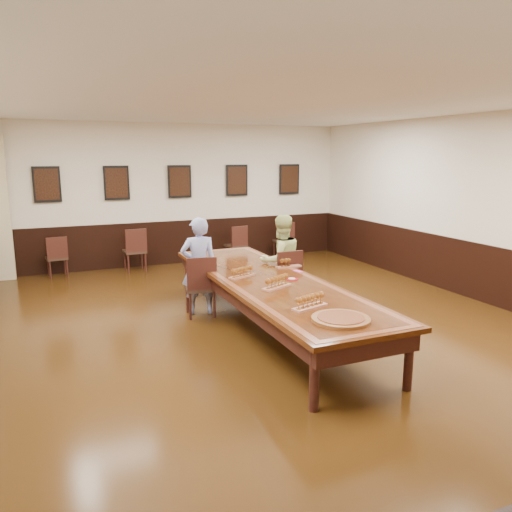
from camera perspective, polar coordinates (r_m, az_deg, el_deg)
name	(u,v)px	position (r m, az deg, el deg)	size (l,w,h in m)	color
floor	(269,330)	(7.37, 1.54, -8.44)	(8.00, 10.00, 0.02)	black
ceiling	(271,101)	(6.96, 1.69, 17.32)	(8.00, 10.00, 0.02)	white
wall_back	(179,195)	(11.70, -8.77, 6.96)	(8.00, 0.02, 3.20)	beige
wall_right	(483,209)	(9.39, 24.53, 4.96)	(0.02, 10.00, 3.20)	beige
chair_man	(200,285)	(7.89, -6.38, -3.37)	(0.46, 0.50, 0.98)	#322016
chair_woman	(284,278)	(8.29, 3.18, -2.55)	(0.46, 0.50, 0.98)	#322016
spare_chair_a	(57,256)	(11.14, -21.83, -0.04)	(0.40, 0.44, 0.86)	#322016
spare_chair_b	(135,250)	(11.13, -13.70, 0.70)	(0.45, 0.49, 0.96)	#322016
spare_chair_c	(236,244)	(11.68, -2.34, 1.36)	(0.42, 0.46, 0.89)	#322016
spare_chair_d	(283,240)	(12.25, 3.15, 1.85)	(0.42, 0.46, 0.90)	#322016
person_man	(199,266)	(7.92, -6.54, -1.15)	(0.57, 0.37, 1.56)	#4956B7
person_woman	(281,261)	(8.32, 2.86, -0.54)	(0.76, 0.59, 1.54)	#D2DD8A
pink_phone	(298,271)	(7.65, 4.80, -1.74)	(0.08, 0.15, 0.01)	#F652B0
wainscoting	(270,296)	(7.21, 1.57, -4.63)	(8.00, 10.00, 1.00)	black
conference_table	(270,289)	(7.18, 1.57, -3.78)	(1.40, 5.00, 0.76)	black
posters	(180,182)	(11.61, -8.73, 8.41)	(6.14, 0.04, 0.74)	black
flight_a	(242,272)	(7.25, -1.60, -1.90)	(0.44, 0.27, 0.16)	#A35D44
flight_b	(287,263)	(7.89, 3.61, -0.82)	(0.41, 0.13, 0.15)	#A35D44
flight_c	(277,282)	(6.67, 2.40, -3.03)	(0.49, 0.33, 0.18)	#A35D44
flight_d	(310,302)	(5.84, 6.18, -5.22)	(0.49, 0.27, 0.17)	#A35D44
red_plate_grp	(292,279)	(7.14, 4.11, -2.66)	(0.18, 0.18, 0.02)	#A90B1C
carved_platter	(341,319)	(5.47, 9.67, -7.13)	(0.73, 0.73, 0.05)	#5C2E12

